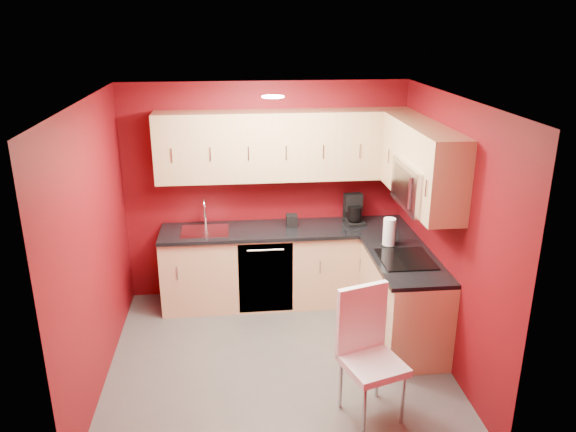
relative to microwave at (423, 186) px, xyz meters
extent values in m
plane|color=#4D4B47|center=(-1.39, -0.20, -1.66)|extent=(3.20, 3.20, 0.00)
plane|color=white|center=(-1.39, -0.20, 0.84)|extent=(3.20, 3.20, 0.00)
plane|color=#60090F|center=(-1.39, 1.30, -0.41)|extent=(3.20, 0.00, 3.20)
plane|color=#60090F|center=(-1.39, -1.70, -0.41)|extent=(3.20, 0.00, 3.20)
plane|color=#60090F|center=(-2.99, -0.20, -0.41)|extent=(0.00, 3.00, 3.00)
plane|color=#60090F|center=(0.21, -0.20, -0.41)|extent=(0.00, 3.00, 3.00)
cube|color=tan|center=(-1.19, 1.00, -1.22)|extent=(2.80, 0.60, 0.87)
cube|color=tan|center=(-0.09, 0.05, -1.22)|extent=(0.60, 1.30, 0.87)
cube|color=black|center=(-1.19, 0.99, -0.77)|extent=(2.80, 0.63, 0.04)
cube|color=black|center=(-0.11, 0.04, -0.77)|extent=(0.63, 1.27, 0.04)
cube|color=tan|center=(-1.19, 1.13, 0.17)|extent=(2.80, 0.35, 0.75)
cube|color=tan|center=(0.03, 0.67, 0.17)|extent=(0.35, 0.57, 0.75)
cube|color=tan|center=(0.03, -0.49, 0.17)|extent=(0.35, 0.22, 0.75)
cube|color=tan|center=(0.03, 0.00, 0.38)|extent=(0.35, 0.76, 0.33)
cube|color=silver|center=(0.01, 0.00, 0.00)|extent=(0.40, 0.76, 0.42)
cube|color=black|center=(-0.18, 0.00, 0.00)|extent=(0.02, 0.62, 0.33)
cylinder|color=silver|center=(-0.20, -0.23, 0.00)|extent=(0.02, 0.02, 0.29)
cube|color=black|center=(-0.11, 0.00, -0.74)|extent=(0.50, 0.55, 0.01)
cube|color=silver|center=(-2.09, 0.98, -0.75)|extent=(0.52, 0.42, 0.02)
cylinder|color=silver|center=(-2.09, 1.18, -0.62)|extent=(0.02, 0.02, 0.26)
torus|color=silver|center=(-2.09, 1.11, -0.49)|extent=(0.02, 0.16, 0.16)
cylinder|color=silver|center=(-2.09, 1.04, -0.55)|extent=(0.02, 0.02, 0.12)
cube|color=black|center=(-1.44, 0.71, -1.22)|extent=(0.60, 0.02, 0.82)
cylinder|color=white|center=(-1.39, 0.10, 0.82)|extent=(0.20, 0.20, 0.01)
camera|label=1|loc=(-1.77, -4.88, 1.47)|focal=35.00mm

